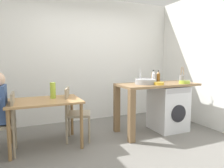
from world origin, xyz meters
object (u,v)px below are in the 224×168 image
at_px(vase, 53,90).
at_px(dining_table, 44,106).
at_px(mixing_bowl, 159,83).
at_px(bottle_squat_brown, 153,77).
at_px(chair_person_seat, 5,120).
at_px(colander, 184,82).
at_px(chair_opposite, 74,111).
at_px(bottle_tall_green, 153,77).
at_px(washing_machine, 168,108).
at_px(bottle_clear_small, 158,77).
at_px(utensil_crock, 182,78).

bearing_deg(vase, dining_table, -146.31).
height_order(dining_table, vase, vase).
bearing_deg(mixing_bowl, bottle_squat_brown, 66.68).
distance_m(chair_person_seat, colander, 3.06).
xyz_separation_m(chair_opposite, bottle_tall_green, (1.50, -0.12, 0.53)).
relative_size(chair_opposite, colander, 4.50).
bearing_deg(washing_machine, mixing_bowl, -152.22).
xyz_separation_m(dining_table, bottle_tall_green, (1.98, -0.05, 0.39)).
bearing_deg(chair_person_seat, mixing_bowl, -92.63).
height_order(bottle_tall_green, vase, bottle_tall_green).
relative_size(dining_table, mixing_bowl, 6.12).
bearing_deg(chair_opposite, vase, -76.84).
xyz_separation_m(bottle_clear_small, utensil_crock, (0.45, -0.18, -0.03)).
height_order(bottle_squat_brown, bottle_clear_small, bottle_squat_brown).
bearing_deg(washing_machine, bottle_clear_small, 109.16).
bearing_deg(utensil_crock, chair_person_seat, -179.39).
relative_size(bottle_squat_brown, colander, 1.18).
height_order(bottle_squat_brown, mixing_bowl, bottle_squat_brown).
bearing_deg(bottle_squat_brown, bottle_tall_green, -124.09).
height_order(dining_table, washing_machine, washing_machine).
xyz_separation_m(dining_table, chair_opposite, (0.48, 0.07, -0.14)).
bearing_deg(colander, chair_person_seat, 175.53).
bearing_deg(chair_person_seat, bottle_clear_small, -83.22).
xyz_separation_m(bottle_squat_brown, bottle_clear_small, (0.10, -0.02, -0.00)).
bearing_deg(vase, chair_person_seat, -163.72).
distance_m(chair_person_seat, chair_opposite, 1.04).
bearing_deg(chair_person_seat, bottle_tall_green, -86.37).
bearing_deg(bottle_squat_brown, bottle_clear_small, -12.75).
distance_m(chair_person_seat, bottle_clear_small, 2.81).
distance_m(washing_machine, bottle_clear_small, 0.64).
relative_size(bottle_squat_brown, vase, 0.91).
xyz_separation_m(chair_person_seat, bottle_tall_green, (2.53, 0.05, 0.53)).
height_order(chair_person_seat, mixing_bowl, mixing_bowl).
bearing_deg(bottle_tall_green, vase, 175.38).
distance_m(mixing_bowl, colander, 0.56).
xyz_separation_m(chair_person_seat, utensil_crock, (3.20, 0.03, 0.48)).
xyz_separation_m(washing_machine, vase, (-2.13, 0.22, 0.44)).
bearing_deg(bottle_squat_brown, vase, -179.08).
relative_size(colander, vase, 0.77).
distance_m(dining_table, vase, 0.29).
height_order(utensil_crock, vase, utensil_crock).
distance_m(bottle_clear_small, mixing_bowl, 0.52).
distance_m(chair_person_seat, washing_machine, 2.83).
height_order(bottle_squat_brown, colander, bottle_squat_brown).
distance_m(bottle_squat_brown, bottle_clear_small, 0.10).
xyz_separation_m(washing_machine, colander, (0.19, -0.22, 0.52)).
bearing_deg(chair_person_seat, chair_opposite, -77.87).
bearing_deg(colander, washing_machine, 130.74).
bearing_deg(dining_table, chair_opposite, 8.64).
relative_size(chair_opposite, washing_machine, 1.05).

